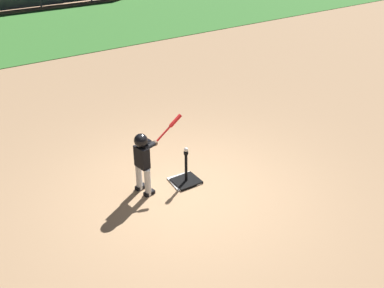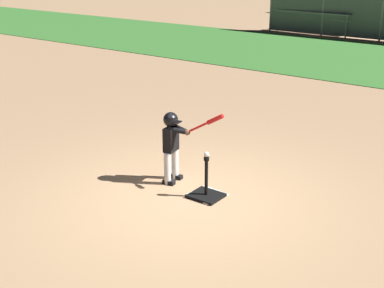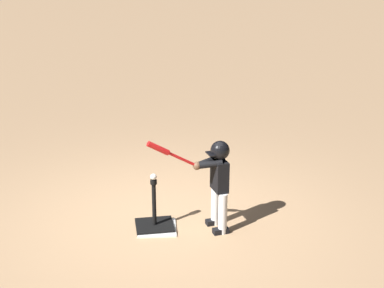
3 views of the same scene
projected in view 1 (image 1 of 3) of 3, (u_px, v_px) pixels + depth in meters
ground_plane at (187, 191)px, 7.37m from camera, size 90.00×90.00×0.00m
grass_outfield_strip at (11, 36)px, 15.52m from camera, size 56.00×6.69×0.02m
home_plate at (184, 181)px, 7.62m from camera, size 0.48×0.48×0.02m
batting_tee at (186, 178)px, 7.57m from camera, size 0.44×0.39×0.60m
batter_child at (144, 155)px, 7.05m from camera, size 0.93×0.35×1.16m
baseball at (186, 150)px, 7.30m from camera, size 0.07×0.07×0.07m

